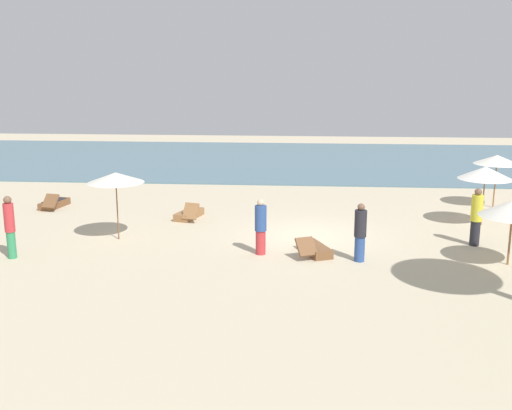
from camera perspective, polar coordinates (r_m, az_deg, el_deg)
name	(u,v)px	position (r m, az deg, el deg)	size (l,w,h in m)	color
ground_plane	(310,237)	(21.59, 5.02, -2.92)	(60.00, 60.00, 0.00)	beige
ocean_water	(308,160)	(38.21, 4.79, 4.13)	(48.00, 16.00, 0.06)	slate
umbrella_0	(485,173)	(24.08, 20.41, 2.80)	(1.96, 1.96, 2.21)	brown
umbrella_1	(116,178)	(21.24, -12.82, 2.48)	(1.91, 1.91, 2.32)	brown
umbrella_2	(497,160)	(27.30, 21.36, 3.92)	(1.88, 1.88, 2.20)	olive
lounger_2	(189,214)	(24.09, -6.19, -0.84)	(1.03, 1.75, 0.73)	olive
lounger_3	(314,249)	(19.62, 5.36, -4.06)	(1.21, 1.80, 0.67)	brown
lounger_4	(54,203)	(27.07, -18.14, 0.14)	(0.91, 1.78, 0.68)	brown
person_0	(261,227)	(19.34, 0.43, -2.02)	(0.51, 0.51, 1.78)	#BF3338
person_1	(360,232)	(18.92, 9.59, -2.51)	(0.49, 0.49, 1.80)	#2D4C8C
person_2	(476,217)	(21.51, 19.66, -1.03)	(0.52, 0.52, 1.92)	#26262D
person_4	(10,226)	(20.36, -21.77, -1.84)	(0.40, 0.40, 1.97)	#338C59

